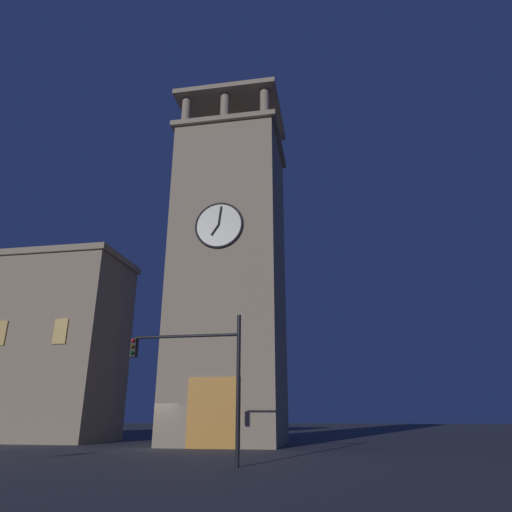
# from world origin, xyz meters

# --- Properties ---
(ground_plane) EXTENTS (200.00, 200.00, 0.00)m
(ground_plane) POSITION_xyz_m (0.00, 0.00, 0.00)
(ground_plane) COLOR #424247
(clocktower) EXTENTS (7.99, 7.66, 28.61)m
(clocktower) POSITION_xyz_m (-3.46, -3.74, 11.78)
(clocktower) COLOR gray
(clocktower) RESTS_ON ground_plane
(adjacent_wing_building) EXTENTS (19.70, 6.75, 14.08)m
(adjacent_wing_building) POSITION_xyz_m (15.67, -5.29, 7.06)
(adjacent_wing_building) COLOR gray
(adjacent_wing_building) RESTS_ON ground_plane
(traffic_signal_near) EXTENTS (4.63, 0.41, 5.66)m
(traffic_signal_near) POSITION_xyz_m (-5.38, 9.17, 3.68)
(traffic_signal_near) COLOR black
(traffic_signal_near) RESTS_ON ground_plane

